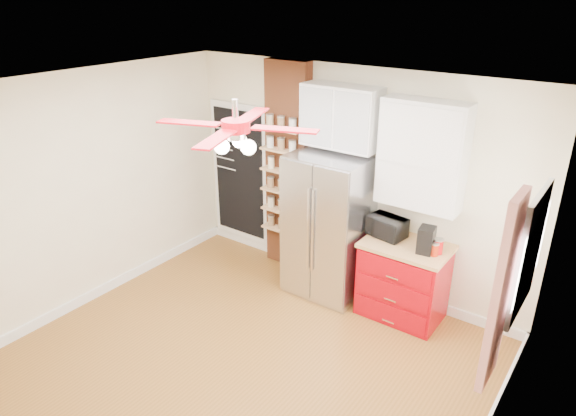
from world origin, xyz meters
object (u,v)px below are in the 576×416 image
Objects in this scene: ceiling_fan at (236,127)px; toaster_oven at (387,227)px; fridge at (328,226)px; red_cabinet at (403,280)px; canister_left at (434,250)px; pantry_jar_oats at (271,163)px; coffee_maker at (426,240)px.

ceiling_fan reaches higher than toaster_oven.
red_cabinet is at bearing 2.95° from fridge.
canister_left is (0.60, -0.12, -0.05)m from toaster_oven.
red_cabinet is 2.75m from ceiling_fan.
toaster_oven is at bearing 9.05° from fridge.
pantry_jar_oats reaches higher than canister_left.
pantry_jar_oats is (-2.14, 0.13, 0.40)m from coffee_maker.
ceiling_fan is 4.90× the size of coffee_maker.
canister_left is at bearing 52.40° from ceiling_fan.
canister_left is (0.10, -0.02, -0.08)m from coffee_maker.
ceiling_fan reaches higher than canister_left.
toaster_oven is 1.44× the size of coffee_maker.
coffee_maker is (1.14, 1.63, -1.38)m from ceiling_fan.
pantry_jar_oats reaches higher than toaster_oven.
fridge is 1.30m from canister_left.
coffee_maker is at bearing 0.16° from fridge.
pantry_jar_oats is (-1.64, 0.02, 0.43)m from toaster_oven.
ceiling_fan is at bearing -118.71° from red_cabinet.
coffee_maker is at bearing 170.76° from canister_left.
canister_left is (0.33, -0.06, 0.51)m from red_cabinet.
ceiling_fan is 3.41× the size of toaster_oven.
fridge is at bearing -162.00° from toaster_oven.
red_cabinet is at bearing 61.29° from ceiling_fan.
fridge is 1.06m from red_cabinet.
fridge reaches higher than canister_left.
fridge is at bearing -177.05° from red_cabinet.
ceiling_fan is at bearing -60.51° from pantry_jar_oats.
red_cabinet is 0.67× the size of ceiling_fan.
ceiling_fan reaches higher than pantry_jar_oats.
canister_left reaches higher than red_cabinet.
ceiling_fan is at bearing -88.24° from fridge.
fridge is at bearing 91.76° from ceiling_fan.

